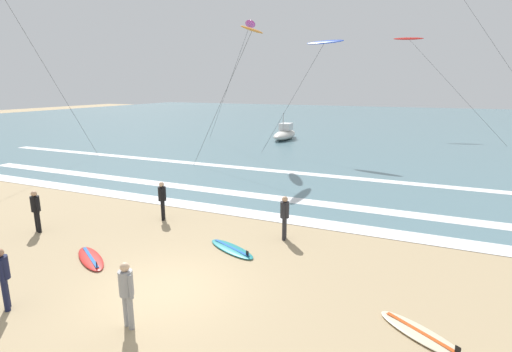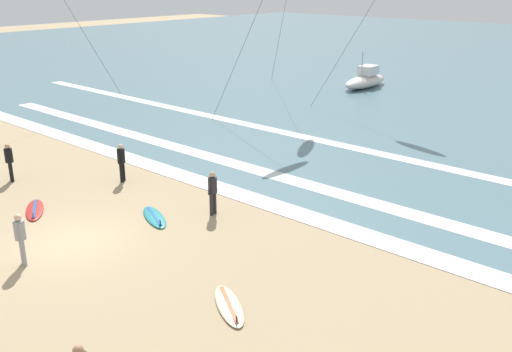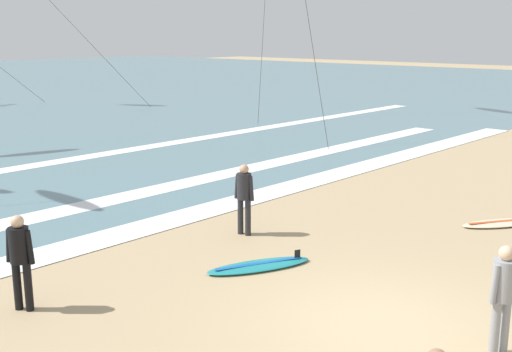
% 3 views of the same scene
% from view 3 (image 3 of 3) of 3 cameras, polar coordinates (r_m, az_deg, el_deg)
% --- Properties ---
extents(ground_plane, '(160.00, 160.00, 0.00)m').
position_cam_3_polar(ground_plane, '(10.18, 11.31, -13.00)').
color(ground_plane, tan).
extents(wave_foam_shoreline, '(44.34, 1.06, 0.01)m').
position_cam_3_polar(wave_foam_shoreline, '(13.85, -15.76, -6.10)').
color(wave_foam_shoreline, white).
rests_on(wave_foam_shoreline, ocean_surface).
extents(wave_foam_mid_break, '(39.66, 0.94, 0.01)m').
position_cam_3_polar(wave_foam_mid_break, '(16.19, -19.78, -3.64)').
color(wave_foam_mid_break, white).
rests_on(wave_foam_mid_break, ocean_surface).
extents(surfer_left_near, '(0.32, 0.52, 1.60)m').
position_cam_3_polar(surfer_left_near, '(13.83, -1.08, -1.55)').
color(surfer_left_near, '#232328').
rests_on(surfer_left_near, ground).
extents(surfer_mid_group, '(0.51, 0.32, 1.60)m').
position_cam_3_polar(surfer_mid_group, '(9.37, 21.50, -9.63)').
color(surfer_mid_group, gray).
rests_on(surfer_mid_group, ground).
extents(surfer_foreground_main, '(0.32, 0.49, 1.60)m').
position_cam_3_polar(surfer_foreground_main, '(10.77, -20.61, -6.63)').
color(surfer_foreground_main, black).
rests_on(surfer_foreground_main, ground).
extents(surfboard_near_water, '(2.16, 1.42, 0.25)m').
position_cam_3_polar(surfboard_near_water, '(12.16, 0.29, -8.12)').
color(surfboard_near_water, teal).
rests_on(surfboard_near_water, ground).
extents(surfboard_foreground_flat, '(2.09, 1.64, 0.25)m').
position_cam_3_polar(surfboard_foreground_flat, '(15.87, 21.46, -3.98)').
color(surfboard_foreground_flat, beige).
rests_on(surfboard_foreground_flat, ground).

